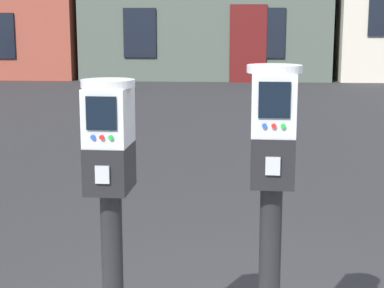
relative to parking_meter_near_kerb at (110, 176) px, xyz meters
name	(u,v)px	position (x,y,z in m)	size (l,w,h in m)	color
parking_meter_near_kerb	(110,176)	(0.00, 0.00, 0.00)	(0.22, 0.26, 1.27)	black
parking_meter_twin_adjacent	(272,169)	(0.66, 0.00, 0.04)	(0.22, 0.26, 1.34)	black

